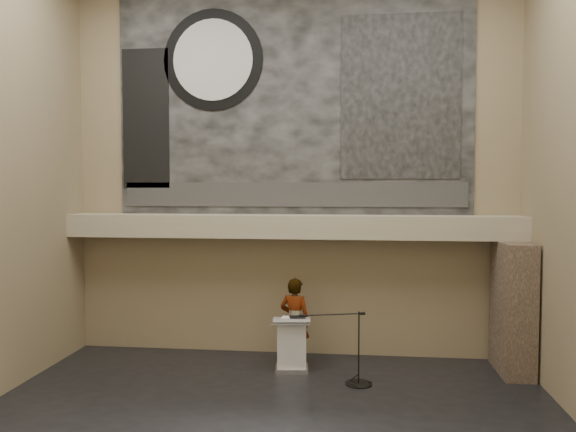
# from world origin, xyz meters

# --- Properties ---
(floor) EXTENTS (10.00, 10.00, 0.00)m
(floor) POSITION_xyz_m (0.00, 0.00, 0.00)
(floor) COLOR black
(floor) RESTS_ON ground
(wall_back) EXTENTS (10.00, 0.02, 8.50)m
(wall_back) POSITION_xyz_m (0.00, 4.00, 4.25)
(wall_back) COLOR #8E7A5A
(wall_back) RESTS_ON floor
(wall_front) EXTENTS (10.00, 0.02, 8.50)m
(wall_front) POSITION_xyz_m (0.00, -4.00, 4.25)
(wall_front) COLOR #8E7A5A
(wall_front) RESTS_ON floor
(soffit) EXTENTS (10.00, 0.80, 0.50)m
(soffit) POSITION_xyz_m (0.00, 3.60, 2.95)
(soffit) COLOR tan
(soffit) RESTS_ON wall_back
(sprinkler_left) EXTENTS (0.04, 0.04, 0.06)m
(sprinkler_left) POSITION_xyz_m (-1.60, 3.55, 2.67)
(sprinkler_left) COLOR #B2893D
(sprinkler_left) RESTS_ON soffit
(sprinkler_right) EXTENTS (0.04, 0.04, 0.06)m
(sprinkler_right) POSITION_xyz_m (1.90, 3.55, 2.67)
(sprinkler_right) COLOR #B2893D
(sprinkler_right) RESTS_ON soffit
(banner) EXTENTS (8.00, 0.05, 5.00)m
(banner) POSITION_xyz_m (0.00, 3.97, 5.70)
(banner) COLOR black
(banner) RESTS_ON wall_back
(banner_text_strip) EXTENTS (7.76, 0.02, 0.55)m
(banner_text_strip) POSITION_xyz_m (0.00, 3.93, 3.65)
(banner_text_strip) COLOR #2C2C2C
(banner_text_strip) RESTS_ON banner
(banner_clock_rim) EXTENTS (2.30, 0.02, 2.30)m
(banner_clock_rim) POSITION_xyz_m (-1.80, 3.93, 6.70)
(banner_clock_rim) COLOR black
(banner_clock_rim) RESTS_ON banner
(banner_clock_face) EXTENTS (1.84, 0.02, 1.84)m
(banner_clock_face) POSITION_xyz_m (-1.80, 3.91, 6.70)
(banner_clock_face) COLOR silver
(banner_clock_face) RESTS_ON banner
(banner_building_print) EXTENTS (2.60, 0.02, 3.60)m
(banner_building_print) POSITION_xyz_m (2.40, 3.93, 5.80)
(banner_building_print) COLOR black
(banner_building_print) RESTS_ON banner
(banner_brick_print) EXTENTS (1.10, 0.02, 3.20)m
(banner_brick_print) POSITION_xyz_m (-3.40, 3.93, 5.40)
(banner_brick_print) COLOR black
(banner_brick_print) RESTS_ON banner
(stone_pier) EXTENTS (0.60, 1.40, 2.70)m
(stone_pier) POSITION_xyz_m (4.65, 3.15, 1.35)
(stone_pier) COLOR #44352A
(stone_pier) RESTS_ON floor
(lectern) EXTENTS (0.81, 0.61, 1.14)m
(lectern) POSITION_xyz_m (0.13, 2.77, 0.55)
(lectern) COLOR silver
(lectern) RESTS_ON floor
(binder) EXTENTS (0.36, 0.31, 0.04)m
(binder) POSITION_xyz_m (0.25, 2.75, 1.12)
(binder) COLOR black
(binder) RESTS_ON lectern
(papers) EXTENTS (0.25, 0.33, 0.00)m
(papers) POSITION_xyz_m (0.02, 2.78, 1.10)
(papers) COLOR white
(papers) RESTS_ON lectern
(speaker_person) EXTENTS (0.78, 0.62, 1.86)m
(speaker_person) POSITION_xyz_m (0.15, 3.22, 0.93)
(speaker_person) COLOR white
(speaker_person) RESTS_ON floor
(mic_stand) EXTENTS (1.39, 0.58, 1.42)m
(mic_stand) POSITION_xyz_m (1.47, 2.07, 0.21)
(mic_stand) COLOR black
(mic_stand) RESTS_ON floor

